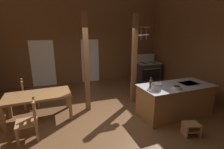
# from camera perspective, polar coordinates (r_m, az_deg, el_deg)

# --- Properties ---
(ground_plane) EXTENTS (8.56, 8.58, 0.10)m
(ground_plane) POSITION_cam_1_polar(r_m,az_deg,el_deg) (4.54, -2.34, -17.34)
(ground_plane) COLOR brown
(wall_back) EXTENTS (8.56, 0.14, 4.59)m
(wall_back) POSITION_cam_1_polar(r_m,az_deg,el_deg) (7.72, -11.16, 14.03)
(wall_back) COLOR brown
(wall_back) RESTS_ON ground_plane
(glazed_door_back_left) EXTENTS (1.00, 0.01, 2.05)m
(glazed_door_back_left) POSITION_cam_1_polar(r_m,az_deg,el_deg) (7.72, -23.56, 3.59)
(glazed_door_back_left) COLOR white
(glazed_door_back_left) RESTS_ON ground_plane
(glazed_panel_back_right) EXTENTS (0.84, 0.01, 2.05)m
(glazed_panel_back_right) POSITION_cam_1_polar(r_m,az_deg,el_deg) (7.83, -7.80, 4.83)
(glazed_panel_back_right) COLOR white
(glazed_panel_back_right) RESTS_ON ground_plane
(kitchen_island) EXTENTS (2.20, 1.04, 0.91)m
(kitchen_island) POSITION_cam_1_polar(r_m,az_deg,el_deg) (5.07, 21.64, -8.41)
(kitchen_island) COLOR brown
(kitchen_island) RESTS_ON ground_plane
(stove_range) EXTENTS (1.15, 0.83, 1.32)m
(stove_range) POSITION_cam_1_polar(r_m,az_deg,el_deg) (8.11, 12.57, 1.03)
(stove_range) COLOR #303030
(stove_range) RESTS_ON ground_plane
(support_post_with_pot_rack) EXTENTS (0.59, 0.22, 2.94)m
(support_post_with_pot_rack) POSITION_cam_1_polar(r_m,az_deg,el_deg) (5.33, 8.27, 6.03)
(support_post_with_pot_rack) COLOR brown
(support_post_with_pot_rack) RESTS_ON ground_plane
(support_post_center) EXTENTS (0.14, 0.14, 2.94)m
(support_post_center) POSITION_cam_1_polar(r_m,az_deg,el_deg) (4.75, -9.19, 3.78)
(support_post_center) COLOR brown
(support_post_center) RESTS_ON ground_plane
(step_stool) EXTENTS (0.42, 0.36, 0.30)m
(step_stool) POSITION_cam_1_polar(r_m,az_deg,el_deg) (4.38, 26.57, -16.83)
(step_stool) COLOR #9E7044
(step_stool) RESTS_ON ground_plane
(dining_table) EXTENTS (1.76, 1.01, 0.74)m
(dining_table) POSITION_cam_1_polar(r_m,az_deg,el_deg) (4.83, -25.01, -7.41)
(dining_table) COLOR brown
(dining_table) RESTS_ON ground_plane
(ladderback_chair_near_window) EXTENTS (0.52, 0.52, 0.95)m
(ladderback_chair_near_window) POSITION_cam_1_polar(r_m,az_deg,el_deg) (5.77, -27.83, -6.32)
(ladderback_chair_near_window) COLOR #9E7044
(ladderback_chair_near_window) RESTS_ON ground_plane
(ladderback_chair_by_post) EXTENTS (0.49, 0.49, 0.95)m
(ladderback_chair_by_post) POSITION_cam_1_polar(r_m,az_deg,el_deg) (4.13, -27.68, -14.61)
(ladderback_chair_by_post) COLOR #9E7044
(ladderback_chair_by_post) RESTS_ON ground_plane
(stockpot_on_counter) EXTENTS (0.35, 0.28, 0.18)m
(stockpot_on_counter) POSITION_cam_1_polar(r_m,az_deg,el_deg) (4.29, 15.71, -4.25)
(stockpot_on_counter) COLOR #A8AAB2
(stockpot_on_counter) RESTS_ON kitchen_island
(mixing_bowl_on_counter) EXTENTS (0.22, 0.22, 0.08)m
(mixing_bowl_on_counter) POSITION_cam_1_polar(r_m,az_deg,el_deg) (4.56, 22.29, -4.39)
(mixing_bowl_on_counter) COLOR #B2A893
(mixing_bowl_on_counter) RESTS_ON kitchen_island
(bottle_tall_on_counter) EXTENTS (0.08, 0.08, 0.30)m
(bottle_tall_on_counter) POSITION_cam_1_polar(r_m,az_deg,el_deg) (4.39, 13.75, -3.29)
(bottle_tall_on_counter) COLOR #56331E
(bottle_tall_on_counter) RESTS_ON kitchen_island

